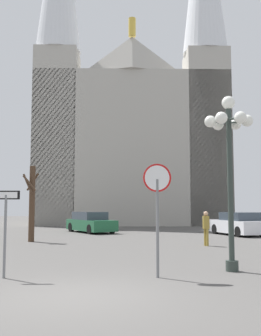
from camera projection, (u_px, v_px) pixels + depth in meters
The scene contains 9 objects.
ground_plane at pixel (77, 296), 8.31m from camera, with size 120.00×120.00×0.00m, color #514F4C.
cathedral at pixel (131, 125), 42.15m from camera, with size 19.99×15.91×36.76m.
stop_sign at pixel (157, 198), 10.59m from camera, with size 0.74×0.19×2.97m.
one_way_arrow_sign at pixel (5, 222), 10.46m from camera, with size 0.71×0.13×2.25m.
street_lamp at pixel (229, 147), 11.73m from camera, with size 1.41×1.27×5.08m.
bare_tree at pixel (32, 202), 20.91m from camera, with size 0.85×0.91×3.92m.
parked_car_near_white at pixel (238, 224), 25.22m from camera, with size 3.30×4.52×1.44m.
parked_car_far_green at pixel (91, 223), 27.87m from camera, with size 4.21×4.67×1.42m.
pedestrian_walking at pixel (206, 225), 18.65m from camera, with size 0.32×0.32×1.59m.
Camera 1 is at (2.06, -8.34, 1.86)m, focal length 42.95 mm.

